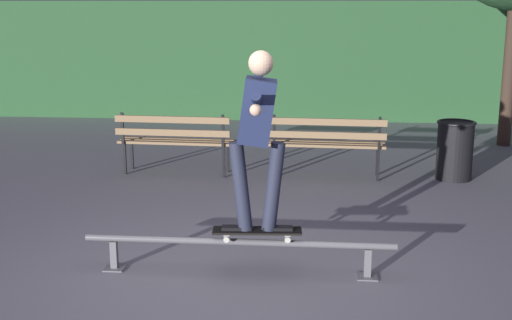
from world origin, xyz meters
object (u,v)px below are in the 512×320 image
Objects in this scene: skateboard at (257,231)px; park_bench_leftmost at (175,137)px; skateboarder at (258,126)px; trash_can at (455,149)px; park_bench_left_center at (326,139)px; grind_rail at (239,246)px.

skateboard is 0.49× the size of park_bench_leftmost.
skateboarder is 1.95× the size of trash_can.
skateboard is 4.28m from trash_can.
trash_can is at bearing 56.27° from skateboarder.
park_bench_left_center is (0.64, 3.47, -0.79)m from skateboarder.
grind_rail is 1.71× the size of park_bench_left_center.
grind_rail is 3.48× the size of skateboard.
grind_rail is 4.38m from trash_can.
park_bench_leftmost reaches higher than grind_rail.
park_bench_leftmost is (-1.29, 3.47, 0.29)m from grind_rail.
skateboard is at bearing -0.00° from grind_rail.
skateboarder reaches higher than trash_can.
park_bench_leftmost reaches higher than skateboard.
grind_rail is at bearing -125.54° from trash_can.
grind_rail is at bearing -103.05° from park_bench_left_center.
trash_can is (2.38, 3.56, -0.92)m from skateboarder.
skateboarder is 0.96× the size of park_bench_leftmost.
skateboarder is at bearing -67.20° from park_bench_leftmost.
park_bench_left_center is at bearing 79.54° from skateboard.
skateboarder reaches higher than park_bench_leftmost.
grind_rail is 3.45× the size of trash_can.
grind_rail is 1.77× the size of skateboarder.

